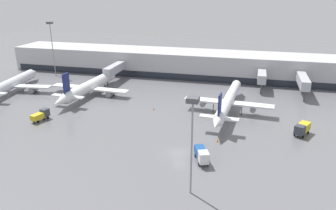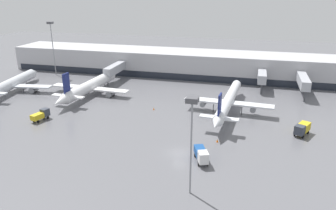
{
  "view_description": "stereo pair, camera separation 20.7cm",
  "coord_description": "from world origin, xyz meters",
  "px_view_note": "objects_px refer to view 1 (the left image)",
  "views": [
    {
      "loc": [
        12.55,
        -57.34,
        31.43
      ],
      "look_at": [
        -7.34,
        19.25,
        3.0
      ],
      "focal_mm": 35.0,
      "sensor_mm": 36.0,
      "label": 1
    },
    {
      "loc": [
        12.75,
        -57.29,
        31.43
      ],
      "look_at": [
        -7.34,
        19.25,
        3.0
      ],
      "focal_mm": 35.0,
      "sensor_mm": 36.0,
      "label": 2
    }
  ],
  "objects_px": {
    "traffic_cone_2": "(154,109)",
    "parked_jet_3": "(11,84)",
    "service_truck_0": "(202,154)",
    "service_truck_1": "(302,128)",
    "apron_light_mast_1": "(192,118)",
    "apron_light_mast_2": "(51,34)",
    "traffic_cone_0": "(217,141)",
    "parked_jet_2": "(228,101)",
    "service_truck_2": "(41,115)",
    "parked_jet_1": "(89,86)"
  },
  "relations": [
    {
      "from": "traffic_cone_2",
      "to": "apron_light_mast_1",
      "type": "height_order",
      "value": "apron_light_mast_1"
    },
    {
      "from": "service_truck_0",
      "to": "service_truck_1",
      "type": "xyz_separation_m",
      "value": [
        20.03,
        17.67,
        0.08
      ]
    },
    {
      "from": "parked_jet_3",
      "to": "apron_light_mast_1",
      "type": "relative_size",
      "value": 2.03
    },
    {
      "from": "parked_jet_3",
      "to": "traffic_cone_0",
      "type": "relative_size",
      "value": 47.66
    },
    {
      "from": "parked_jet_2",
      "to": "service_truck_2",
      "type": "bearing_deg",
      "value": 114.94
    },
    {
      "from": "parked_jet_3",
      "to": "traffic_cone_0",
      "type": "xyz_separation_m",
      "value": [
        67.84,
        -19.76,
        -2.17
      ]
    },
    {
      "from": "apron_light_mast_1",
      "to": "apron_light_mast_2",
      "type": "height_order",
      "value": "apron_light_mast_2"
    },
    {
      "from": "traffic_cone_0",
      "to": "apron_light_mast_2",
      "type": "relative_size",
      "value": 0.04
    },
    {
      "from": "parked_jet_1",
      "to": "apron_light_mast_1",
      "type": "height_order",
      "value": "apron_light_mast_1"
    },
    {
      "from": "apron_light_mast_1",
      "to": "traffic_cone_0",
      "type": "bearing_deg",
      "value": 83.8
    },
    {
      "from": "parked_jet_1",
      "to": "traffic_cone_2",
      "type": "height_order",
      "value": "parked_jet_1"
    },
    {
      "from": "parked_jet_2",
      "to": "service_truck_0",
      "type": "xyz_separation_m",
      "value": [
        -2.61,
        -27.44,
        -1.8
      ]
    },
    {
      "from": "parked_jet_1",
      "to": "service_truck_0",
      "type": "bearing_deg",
      "value": -126.03
    },
    {
      "from": "apron_light_mast_1",
      "to": "service_truck_0",
      "type": "bearing_deg",
      "value": 89.32
    },
    {
      "from": "traffic_cone_0",
      "to": "traffic_cone_2",
      "type": "xyz_separation_m",
      "value": [
        -19.06,
        15.41,
        -0.02
      ]
    },
    {
      "from": "service_truck_2",
      "to": "traffic_cone_2",
      "type": "bearing_deg",
      "value": -45.89
    },
    {
      "from": "parked_jet_2",
      "to": "apron_light_mast_2",
      "type": "height_order",
      "value": "apron_light_mast_2"
    },
    {
      "from": "parked_jet_2",
      "to": "service_truck_0",
      "type": "relative_size",
      "value": 6.37
    },
    {
      "from": "traffic_cone_2",
      "to": "apron_light_mast_2",
      "type": "distance_m",
      "value": 56.29
    },
    {
      "from": "service_truck_1",
      "to": "service_truck_0",
      "type": "bearing_deg",
      "value": -21.78
    },
    {
      "from": "service_truck_2",
      "to": "traffic_cone_0",
      "type": "height_order",
      "value": "service_truck_2"
    },
    {
      "from": "service_truck_0",
      "to": "service_truck_1",
      "type": "distance_m",
      "value": 26.71
    },
    {
      "from": "service_truck_2",
      "to": "traffic_cone_2",
      "type": "height_order",
      "value": "service_truck_2"
    },
    {
      "from": "parked_jet_2",
      "to": "service_truck_1",
      "type": "distance_m",
      "value": 20.05
    },
    {
      "from": "traffic_cone_0",
      "to": "apron_light_mast_2",
      "type": "bearing_deg",
      "value": 147.53
    },
    {
      "from": "traffic_cone_0",
      "to": "apron_light_mast_2",
      "type": "height_order",
      "value": "apron_light_mast_2"
    },
    {
      "from": "apron_light_mast_1",
      "to": "parked_jet_1",
      "type": "bearing_deg",
      "value": 132.82
    },
    {
      "from": "service_truck_1",
      "to": "service_truck_2",
      "type": "xyz_separation_m",
      "value": [
        -62.29,
        -7.29,
        -0.17
      ]
    },
    {
      "from": "parked_jet_1",
      "to": "service_truck_1",
      "type": "bearing_deg",
      "value": -100.99
    },
    {
      "from": "parked_jet_3",
      "to": "apron_light_mast_2",
      "type": "relative_size",
      "value": 1.68
    },
    {
      "from": "apron_light_mast_1",
      "to": "service_truck_1",
      "type": "bearing_deg",
      "value": 54.51
    },
    {
      "from": "traffic_cone_0",
      "to": "parked_jet_2",
      "type": "bearing_deg",
      "value": 88.14
    },
    {
      "from": "traffic_cone_2",
      "to": "traffic_cone_0",
      "type": "bearing_deg",
      "value": -38.96
    },
    {
      "from": "service_truck_0",
      "to": "traffic_cone_2",
      "type": "xyz_separation_m",
      "value": [
        -17.04,
        24.54,
        -1.22
      ]
    },
    {
      "from": "parked_jet_1",
      "to": "traffic_cone_0",
      "type": "bearing_deg",
      "value": -116.11
    },
    {
      "from": "traffic_cone_2",
      "to": "parked_jet_3",
      "type": "bearing_deg",
      "value": 174.91
    },
    {
      "from": "parked_jet_3",
      "to": "traffic_cone_2",
      "type": "height_order",
      "value": "parked_jet_3"
    },
    {
      "from": "service_truck_0",
      "to": "service_truck_2",
      "type": "xyz_separation_m",
      "value": [
        -42.26,
        10.37,
        -0.09
      ]
    },
    {
      "from": "service_truck_2",
      "to": "apron_light_mast_1",
      "type": "height_order",
      "value": "apron_light_mast_1"
    },
    {
      "from": "parked_jet_1",
      "to": "traffic_cone_0",
      "type": "xyz_separation_m",
      "value": [
        42.37,
        -23.67,
        -2.21
      ]
    },
    {
      "from": "service_truck_1",
      "to": "parked_jet_3",
      "type": "bearing_deg",
      "value": -70.64
    },
    {
      "from": "service_truck_1",
      "to": "traffic_cone_2",
      "type": "xyz_separation_m",
      "value": [
        -37.07,
        6.87,
        -1.3
      ]
    },
    {
      "from": "service_truck_0",
      "to": "traffic_cone_2",
      "type": "height_order",
      "value": "service_truck_0"
    },
    {
      "from": "parked_jet_2",
      "to": "apron_light_mast_1",
      "type": "distance_m",
      "value": 39.38
    },
    {
      "from": "service_truck_1",
      "to": "parked_jet_2",
      "type": "bearing_deg",
      "value": -92.5
    },
    {
      "from": "service_truck_0",
      "to": "service_truck_2",
      "type": "bearing_deg",
      "value": -124.92
    },
    {
      "from": "service_truck_1",
      "to": "traffic_cone_0",
      "type": "relative_size",
      "value": 7.83
    },
    {
      "from": "service_truck_0",
      "to": "parked_jet_3",
      "type": "bearing_deg",
      "value": -134.82
    },
    {
      "from": "parked_jet_1",
      "to": "apron_light_mast_2",
      "type": "height_order",
      "value": "apron_light_mast_2"
    },
    {
      "from": "service_truck_1",
      "to": "service_truck_2",
      "type": "bearing_deg",
      "value": -56.52
    }
  ]
}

